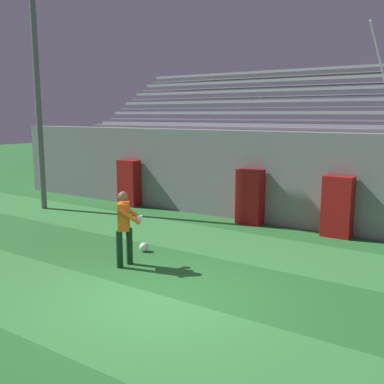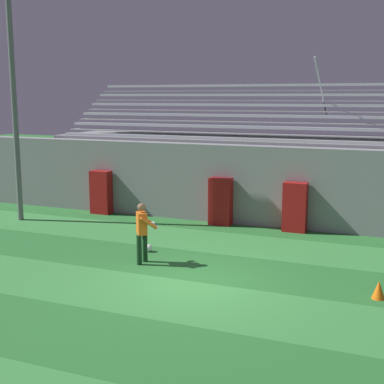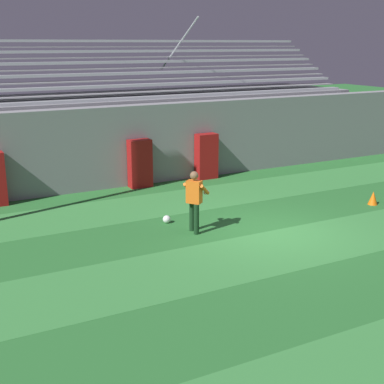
% 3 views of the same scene
% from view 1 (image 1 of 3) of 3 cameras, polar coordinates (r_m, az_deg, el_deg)
% --- Properties ---
extents(ground_plane, '(80.00, 80.00, 0.00)m').
position_cam_1_polar(ground_plane, '(8.40, -3.37, -13.36)').
color(ground_plane, '#286B2D').
extents(turf_stripe_mid, '(28.00, 2.43, 0.01)m').
position_cam_1_polar(turf_stripe_mid, '(7.60, -8.82, -16.03)').
color(turf_stripe_mid, '#38843D').
rests_on(turf_stripe_mid, ground).
extents(turf_stripe_far, '(28.00, 2.43, 0.01)m').
position_cam_1_polar(turf_stripe_far, '(11.39, 8.13, -7.11)').
color(turf_stripe_far, '#38843D').
rests_on(turf_stripe_far, ground).
extents(back_wall, '(24.00, 0.60, 2.80)m').
position_cam_1_polar(back_wall, '(13.60, 13.44, 1.53)').
color(back_wall, gray).
rests_on(back_wall, ground).
extents(padding_pillar_gate_left, '(0.79, 0.44, 1.67)m').
position_cam_1_polar(padding_pillar_gate_left, '(13.71, 7.37, -0.60)').
color(padding_pillar_gate_left, maroon).
rests_on(padding_pillar_gate_left, ground).
extents(padding_pillar_gate_right, '(0.79, 0.44, 1.67)m').
position_cam_1_polar(padding_pillar_gate_right, '(12.77, 18.00, -1.78)').
color(padding_pillar_gate_right, maroon).
rests_on(padding_pillar_gate_right, ground).
extents(padding_pillar_far_left, '(0.79, 0.44, 1.67)m').
position_cam_1_polar(padding_pillar_far_left, '(16.45, -7.99, 1.13)').
color(padding_pillar_far_left, maroon).
rests_on(padding_pillar_far_left, ground).
extents(bleacher_stand, '(18.00, 4.75, 5.83)m').
position_cam_1_polar(bleacher_stand, '(16.11, 16.86, 3.04)').
color(bleacher_stand, gray).
rests_on(bleacher_stand, ground).
extents(floodlight_pole, '(0.90, 0.36, 9.18)m').
position_cam_1_polar(floodlight_pole, '(16.66, -19.35, 17.58)').
color(floodlight_pole, slate).
rests_on(floodlight_pole, ground).
extents(goalkeeper, '(0.73, 0.74, 1.67)m').
position_cam_1_polar(goalkeeper, '(9.90, -8.54, -4.00)').
color(goalkeeper, '#143319').
rests_on(goalkeeper, ground).
extents(soccer_ball, '(0.22, 0.22, 0.22)m').
position_cam_1_polar(soccer_ball, '(11.08, -6.14, -6.97)').
color(soccer_ball, white).
rests_on(soccer_ball, ground).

